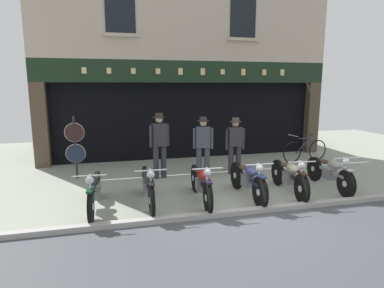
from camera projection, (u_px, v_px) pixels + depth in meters
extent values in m
cube|color=gray|center=(191.00, 160.00, 11.22)|extent=(21.88, 10.00, 0.08)
cube|color=#A39F9B|center=(252.00, 212.00, 6.52)|extent=(21.88, 0.16, 0.18)
cube|color=black|center=(177.00, 116.00, 13.17)|extent=(9.09, 4.00, 2.60)
cube|color=#4C3D2D|center=(41.00, 125.00, 10.00)|extent=(0.44, 0.36, 2.60)
cube|color=#4C3D2D|center=(311.00, 118.00, 12.31)|extent=(0.44, 0.36, 2.60)
cube|color=black|center=(187.00, 116.00, 11.48)|extent=(8.69, 0.03, 2.18)
cube|color=black|center=(190.00, 72.00, 10.80)|extent=(9.88, 0.24, 0.70)
cube|color=#DBC684|center=(84.00, 70.00, 9.86)|extent=(0.14, 0.03, 0.19)
cube|color=#DBC684|center=(109.00, 71.00, 10.03)|extent=(0.14, 0.03, 0.18)
cube|color=#DBC684|center=(133.00, 71.00, 10.22)|extent=(0.14, 0.03, 0.18)
cube|color=#DBC684|center=(158.00, 71.00, 10.41)|extent=(0.14, 0.03, 0.18)
cube|color=#DBC684|center=(180.00, 71.00, 10.59)|extent=(0.14, 0.03, 0.21)
cube|color=#DBC684|center=(203.00, 72.00, 10.77)|extent=(0.14, 0.03, 0.22)
cube|color=#DBC684|center=(223.00, 72.00, 10.94)|extent=(0.14, 0.03, 0.17)
cube|color=#DBC684|center=(243.00, 72.00, 11.12)|extent=(0.14, 0.03, 0.22)
cube|color=#DBC684|center=(264.00, 72.00, 11.31)|extent=(0.14, 0.03, 0.20)
cube|color=#DBC684|center=(282.00, 72.00, 11.48)|extent=(0.14, 0.03, 0.21)
cube|color=#BBAB96|center=(190.00, 16.00, 10.56)|extent=(9.88, 0.40, 2.83)
cube|color=black|center=(120.00, 11.00, 9.82)|extent=(0.90, 0.02, 1.30)
cube|color=#BBAB96|center=(121.00, 35.00, 9.91)|extent=(1.10, 0.12, 0.10)
cube|color=black|center=(243.00, 17.00, 10.79)|extent=(0.90, 0.02, 1.30)
cube|color=#BBAB96|center=(243.00, 39.00, 10.88)|extent=(1.10, 0.12, 0.10)
cylinder|color=black|center=(91.00, 207.00, 6.01)|extent=(0.10, 0.62, 0.62)
cylinder|color=silver|center=(91.00, 207.00, 6.01)|extent=(0.11, 0.14, 0.14)
cylinder|color=black|center=(97.00, 184.00, 7.37)|extent=(0.11, 0.62, 0.62)
cylinder|color=silver|center=(97.00, 184.00, 7.37)|extent=(0.12, 0.14, 0.14)
cube|color=#143E24|center=(94.00, 189.00, 6.66)|extent=(0.14, 1.30, 0.07)
cube|color=slate|center=(94.00, 192.00, 6.68)|extent=(0.22, 0.33, 0.26)
ellipsoid|color=black|center=(93.00, 182.00, 6.47)|extent=(0.25, 0.47, 0.20)
ellipsoid|color=#38281E|center=(95.00, 177.00, 6.88)|extent=(0.22, 0.31, 0.10)
cube|color=#143E24|center=(90.00, 190.00, 5.95)|extent=(0.12, 0.37, 0.04)
sphere|color=silver|center=(90.00, 180.00, 5.97)|extent=(0.15, 0.15, 0.15)
cylinder|color=silver|center=(89.00, 176.00, 5.96)|extent=(0.62, 0.06, 0.02)
cylinder|color=silver|center=(90.00, 191.00, 5.99)|extent=(0.05, 0.24, 0.62)
cylinder|color=black|center=(152.00, 200.00, 6.28)|extent=(0.08, 0.67, 0.66)
cylinder|color=silver|center=(152.00, 200.00, 6.28)|extent=(0.10, 0.15, 0.15)
cylinder|color=black|center=(145.00, 180.00, 7.61)|extent=(0.09, 0.67, 0.66)
cylinder|color=silver|center=(145.00, 180.00, 7.61)|extent=(0.11, 0.15, 0.15)
cube|color=black|center=(148.00, 184.00, 6.93)|extent=(0.09, 1.28, 0.07)
cube|color=slate|center=(148.00, 187.00, 6.94)|extent=(0.21, 0.32, 0.26)
ellipsoid|color=#1E2A25|center=(148.00, 177.00, 6.73)|extent=(0.23, 0.46, 0.20)
ellipsoid|color=#38281E|center=(146.00, 173.00, 7.13)|extent=(0.21, 0.30, 0.10)
cube|color=black|center=(151.00, 183.00, 6.22)|extent=(0.11, 0.36, 0.04)
sphere|color=silver|center=(151.00, 174.00, 6.25)|extent=(0.15, 0.15, 0.15)
cylinder|color=silver|center=(151.00, 170.00, 6.24)|extent=(0.62, 0.03, 0.02)
cylinder|color=silver|center=(151.00, 185.00, 6.27)|extent=(0.04, 0.25, 0.61)
cylinder|color=black|center=(208.00, 198.00, 6.45)|extent=(0.12, 0.65, 0.65)
cylinder|color=silver|center=(208.00, 198.00, 6.45)|extent=(0.11, 0.15, 0.14)
cylinder|color=black|center=(195.00, 178.00, 7.82)|extent=(0.13, 0.65, 0.65)
cylinder|color=silver|center=(195.00, 178.00, 7.82)|extent=(0.12, 0.15, 0.14)
cube|color=black|center=(201.00, 182.00, 7.11)|extent=(0.17, 1.30, 0.07)
cube|color=slate|center=(201.00, 185.00, 7.12)|extent=(0.22, 0.33, 0.26)
ellipsoid|color=maroon|center=(203.00, 175.00, 6.91)|extent=(0.25, 0.48, 0.20)
ellipsoid|color=#38281E|center=(199.00, 171.00, 7.33)|extent=(0.22, 0.31, 0.10)
cube|color=black|center=(208.00, 181.00, 6.39)|extent=(0.13, 0.37, 0.04)
sphere|color=silver|center=(208.00, 173.00, 6.42)|extent=(0.15, 0.15, 0.15)
cylinder|color=silver|center=(208.00, 169.00, 6.40)|extent=(0.62, 0.07, 0.02)
cylinder|color=silver|center=(208.00, 183.00, 6.43)|extent=(0.06, 0.29, 0.60)
cylinder|color=black|center=(260.00, 192.00, 6.75)|extent=(0.08, 0.67, 0.66)
cylinder|color=silver|center=(260.00, 192.00, 6.75)|extent=(0.10, 0.15, 0.15)
cylinder|color=black|center=(237.00, 175.00, 8.02)|extent=(0.09, 0.67, 0.66)
cylinder|color=silver|center=(237.00, 175.00, 8.02)|extent=(0.11, 0.15, 0.15)
cube|color=#1F2E4C|center=(247.00, 178.00, 7.37)|extent=(0.09, 1.22, 0.07)
cube|color=slate|center=(247.00, 181.00, 7.38)|extent=(0.20, 0.32, 0.26)
ellipsoid|color=navy|center=(251.00, 171.00, 7.18)|extent=(0.23, 0.46, 0.20)
ellipsoid|color=#38281E|center=(244.00, 168.00, 7.56)|extent=(0.20, 0.30, 0.10)
cube|color=#1F2E4C|center=(261.00, 176.00, 6.69)|extent=(0.10, 0.36, 0.04)
sphere|color=silver|center=(260.00, 168.00, 6.72)|extent=(0.15, 0.15, 0.15)
cylinder|color=silver|center=(260.00, 164.00, 6.71)|extent=(0.62, 0.03, 0.02)
cylinder|color=silver|center=(260.00, 178.00, 6.74)|extent=(0.04, 0.25, 0.61)
cylinder|color=black|center=(302.00, 189.00, 7.01)|extent=(0.15, 0.65, 0.65)
cylinder|color=silver|center=(302.00, 189.00, 7.01)|extent=(0.12, 0.15, 0.14)
cylinder|color=black|center=(278.00, 172.00, 8.33)|extent=(0.16, 0.65, 0.65)
cylinder|color=silver|center=(278.00, 172.00, 8.33)|extent=(0.13, 0.15, 0.14)
cube|color=black|center=(289.00, 175.00, 7.65)|extent=(0.22, 1.24, 0.07)
cube|color=slate|center=(289.00, 178.00, 7.66)|extent=(0.24, 0.34, 0.26)
ellipsoid|color=#A5A084|center=(292.00, 168.00, 7.46)|extent=(0.27, 0.48, 0.20)
ellipsoid|color=#38281E|center=(285.00, 165.00, 7.85)|extent=(0.23, 0.32, 0.10)
cube|color=black|center=(303.00, 173.00, 6.95)|extent=(0.14, 0.37, 0.04)
sphere|color=silver|center=(302.00, 166.00, 6.98)|extent=(0.15, 0.15, 0.15)
cylinder|color=silver|center=(302.00, 162.00, 6.97)|extent=(0.62, 0.10, 0.02)
cylinder|color=silver|center=(302.00, 175.00, 7.00)|extent=(0.07, 0.26, 0.61)
cylinder|color=black|center=(346.00, 184.00, 7.38)|extent=(0.12, 0.64, 0.64)
cylinder|color=silver|center=(346.00, 184.00, 7.38)|extent=(0.11, 0.15, 0.14)
cylinder|color=black|center=(314.00, 169.00, 8.70)|extent=(0.13, 0.64, 0.64)
cylinder|color=silver|center=(314.00, 169.00, 8.70)|extent=(0.12, 0.15, 0.14)
cube|color=gray|center=(329.00, 171.00, 8.02)|extent=(0.18, 1.25, 0.07)
cube|color=slate|center=(329.00, 174.00, 8.03)|extent=(0.23, 0.34, 0.26)
ellipsoid|color=gray|center=(334.00, 165.00, 7.83)|extent=(0.26, 0.48, 0.20)
ellipsoid|color=#38281E|center=(324.00, 162.00, 8.23)|extent=(0.22, 0.32, 0.10)
cube|color=gray|center=(347.00, 169.00, 7.32)|extent=(0.13, 0.37, 0.04)
sphere|color=silver|center=(346.00, 162.00, 7.35)|extent=(0.15, 0.15, 0.15)
cylinder|color=silver|center=(347.00, 158.00, 7.34)|extent=(0.62, 0.08, 0.02)
cylinder|color=silver|center=(346.00, 171.00, 7.37)|extent=(0.06, 0.25, 0.61)
cylinder|color=#2D2D33|center=(164.00, 161.00, 8.96)|extent=(0.15, 0.15, 0.91)
cylinder|color=#2D2D33|center=(156.00, 162.00, 8.86)|extent=(0.15, 0.15, 0.91)
cube|color=#2D2D33|center=(159.00, 135.00, 8.78)|extent=(0.42, 0.29, 0.61)
cube|color=white|center=(158.00, 132.00, 8.86)|extent=(0.14, 0.05, 0.34)
cube|color=brown|center=(158.00, 132.00, 8.88)|extent=(0.05, 0.02, 0.32)
cylinder|color=#2D2D33|center=(168.00, 135.00, 8.88)|extent=(0.09, 0.09, 0.59)
cylinder|color=#2D2D33|center=(151.00, 136.00, 8.68)|extent=(0.09, 0.09, 0.59)
sphere|color=tan|center=(159.00, 119.00, 8.70)|extent=(0.20, 0.20, 0.20)
cylinder|color=#332D28|center=(159.00, 117.00, 8.69)|extent=(0.34, 0.34, 0.01)
cylinder|color=#332D28|center=(159.00, 115.00, 8.68)|extent=(0.21, 0.21, 0.11)
cylinder|color=#3D424C|center=(207.00, 161.00, 9.10)|extent=(0.15, 0.15, 0.84)
cylinder|color=#3D424C|center=(199.00, 161.00, 9.10)|extent=(0.15, 0.15, 0.84)
cube|color=#3D424C|center=(203.00, 137.00, 8.98)|extent=(0.42, 0.30, 0.58)
cube|color=silver|center=(203.00, 134.00, 9.08)|extent=(0.14, 0.05, 0.32)
cube|color=maroon|center=(203.00, 134.00, 9.09)|extent=(0.05, 0.02, 0.30)
cylinder|color=#3D424C|center=(212.00, 138.00, 8.99)|extent=(0.09, 0.09, 0.57)
cylinder|color=#3D424C|center=(195.00, 138.00, 8.98)|extent=(0.09, 0.09, 0.57)
sphere|color=beige|center=(203.00, 123.00, 8.91)|extent=(0.19, 0.19, 0.19)
cylinder|color=#332D28|center=(203.00, 121.00, 8.90)|extent=(0.33, 0.33, 0.01)
cylinder|color=#332D28|center=(203.00, 119.00, 8.89)|extent=(0.20, 0.20, 0.11)
cylinder|color=#2D2D33|center=(238.00, 159.00, 9.41)|extent=(0.15, 0.15, 0.82)
cylinder|color=#2D2D33|center=(231.00, 160.00, 9.37)|extent=(0.15, 0.15, 0.82)
cube|color=#2D2D33|center=(235.00, 137.00, 9.27)|extent=(0.40, 0.26, 0.54)
cube|color=silver|center=(234.00, 134.00, 9.37)|extent=(0.14, 0.03, 0.30)
cube|color=#47234C|center=(234.00, 134.00, 9.39)|extent=(0.05, 0.02, 0.28)
cylinder|color=#2D2D33|center=(243.00, 139.00, 9.32)|extent=(0.09, 0.09, 0.60)
cylinder|color=#2D2D33|center=(227.00, 139.00, 9.25)|extent=(0.09, 0.09, 0.60)
sphere|color=tan|center=(236.00, 123.00, 9.20)|extent=(0.19, 0.19, 0.19)
cylinder|color=#4C4238|center=(236.00, 122.00, 9.19)|extent=(0.33, 0.33, 0.01)
cylinder|color=#4C4238|center=(236.00, 120.00, 9.18)|extent=(0.20, 0.20, 0.11)
cylinder|color=#232328|center=(75.00, 148.00, 8.80)|extent=(0.06, 0.06, 1.71)
cylinder|color=black|center=(74.00, 133.00, 8.71)|extent=(0.49, 0.03, 0.49)
torus|color=beige|center=(74.00, 132.00, 8.72)|extent=(0.52, 0.04, 0.52)
cylinder|color=#192338|center=(76.00, 154.00, 8.81)|extent=(0.49, 0.03, 0.49)
torus|color=beige|center=(76.00, 153.00, 8.82)|extent=(0.52, 0.04, 0.52)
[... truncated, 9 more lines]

